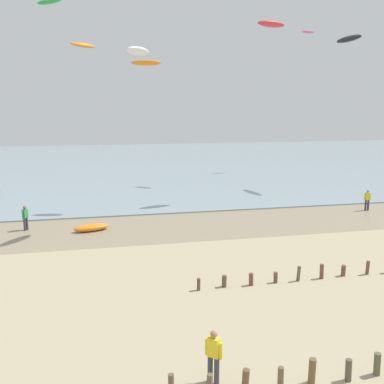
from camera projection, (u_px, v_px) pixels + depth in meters
The scene contains 15 objects.
wet_sand_strip at pixel (153, 228), 29.66m from camera, with size 120.00×7.51×0.01m, color gray.
sea at pixel (123, 162), 66.84m from camera, with size 160.00×70.00×0.10m, color #7F939E.
groyne_near at pixel (312, 373), 12.63m from camera, with size 13.33×0.38×0.95m.
groyne_mid at pixel (327, 272), 20.73m from camera, with size 12.67×0.36×0.76m.
person_nearest_camera at pixel (367, 199), 34.70m from camera, with size 0.57×0.26×1.71m.
person_by_waterline at pixel (214, 355), 12.63m from camera, with size 0.45×0.41×1.71m.
person_left_flank at pixel (25, 217), 28.92m from camera, with size 0.38×0.50×1.71m.
grounded_kite at pixel (91, 227), 28.88m from camera, with size 2.42×0.87×0.48m, color orange.
kite_aloft_5 at pixel (349, 39), 42.47m from camera, with size 3.43×1.10×0.55m, color black.
kite_aloft_6 at pixel (308, 32), 55.48m from camera, with size 1.89×0.61×0.30m, color #E54C99.
kite_aloft_7 at pixel (271, 24), 36.31m from camera, with size 2.84×0.91×0.45m, color red.
kite_aloft_8 at pixel (49, 1), 29.59m from camera, with size 2.22×0.71×0.36m, color green.
kite_aloft_9 at pixel (83, 45), 42.16m from camera, with size 2.93×0.94×0.47m, color orange.
kite_aloft_10 at pixel (138, 51), 27.21m from camera, with size 2.62×0.84×0.42m, color white.
kite_aloft_11 at pixel (146, 63), 33.37m from camera, with size 2.37×0.76×0.38m, color orange.
Camera 1 is at (-3.42, -6.33, 8.10)m, focal length 39.64 mm.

